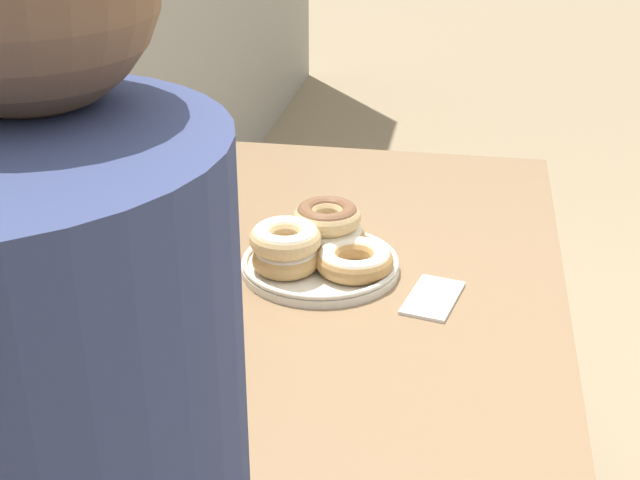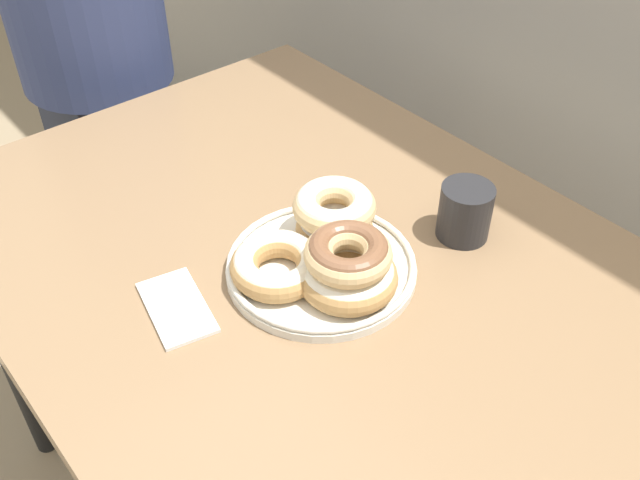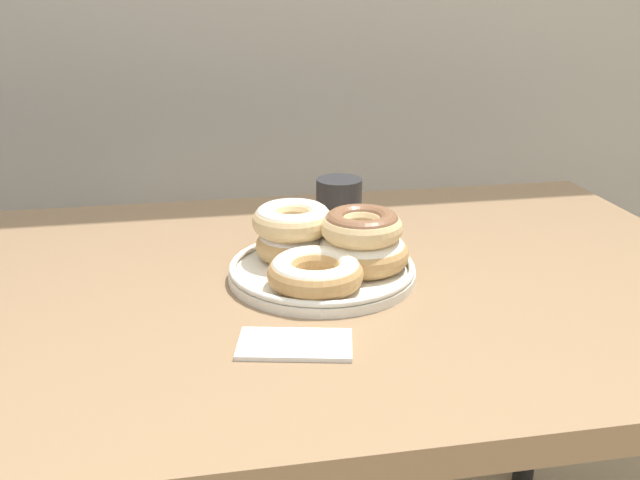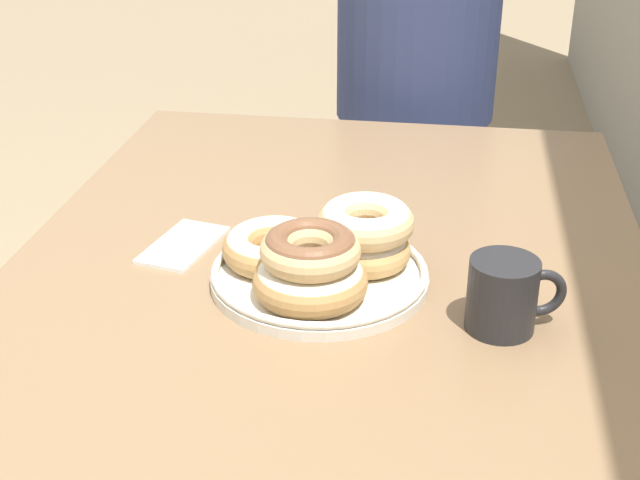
% 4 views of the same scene
% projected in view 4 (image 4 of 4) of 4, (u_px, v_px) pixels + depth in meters
% --- Properties ---
extents(dining_table, '(1.27, 0.85, 0.75)m').
position_uv_depth(dining_table, '(323.00, 331.00, 1.17)').
color(dining_table, '#846647').
rests_on(dining_table, ground_plane).
extents(donut_plate, '(0.30, 0.30, 0.10)m').
position_uv_depth(donut_plate, '(321.00, 256.00, 1.11)').
color(donut_plate, silver).
rests_on(donut_plate, dining_table).
extents(coffee_mug, '(0.08, 0.12, 0.09)m').
position_uv_depth(coffee_mug, '(505.00, 294.00, 1.02)').
color(coffee_mug, '#232326').
rests_on(coffee_mug, dining_table).
extents(person_figure, '(0.39, 0.34, 1.48)m').
position_uv_depth(person_figure, '(418.00, 62.00, 1.90)').
color(person_figure, '#232838').
rests_on(person_figure, ground_plane).
extents(napkin, '(0.15, 0.10, 0.01)m').
position_uv_depth(napkin, '(183.00, 245.00, 1.23)').
color(napkin, white).
rests_on(napkin, dining_table).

